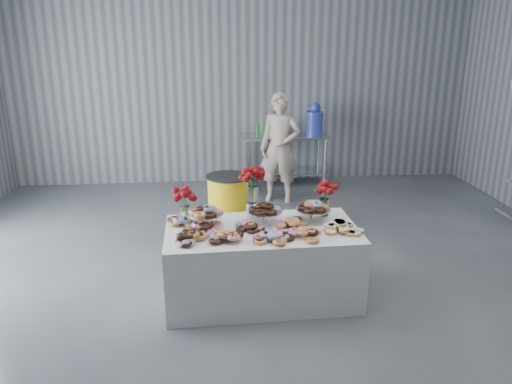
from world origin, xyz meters
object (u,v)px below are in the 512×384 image
prep_table (285,151)px  person (280,148)px  trash_barrel (228,202)px  water_jug (315,120)px  display_table (262,263)px

prep_table → person: bearing=-105.0°
prep_table → trash_barrel: size_ratio=1.97×
prep_table → water_jug: bearing=-0.0°
prep_table → water_jug: (0.50, -0.00, 0.53)m
display_table → water_jug: (1.35, 3.84, 0.77)m
display_table → prep_table: bearing=77.6°
display_table → water_jug: size_ratio=3.43×
display_table → trash_barrel: 1.90m
display_table → person: person is taller
prep_table → trash_barrel: prep_table is taller
display_table → person: 3.11m
trash_barrel → display_table: bearing=-82.5°
water_jug → person: (-0.72, -0.83, -0.29)m
water_jug → display_table: bearing=-109.3°
display_table → person: bearing=78.3°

